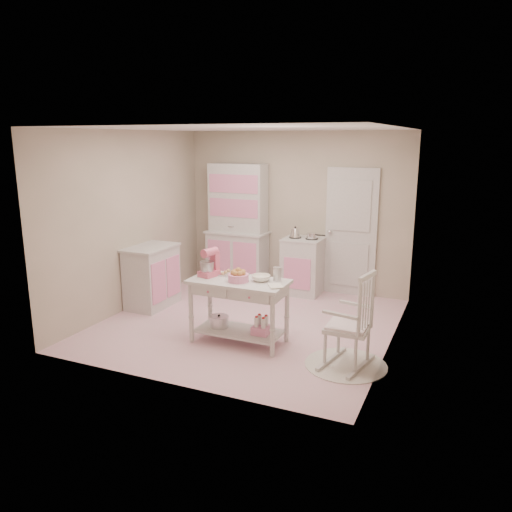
# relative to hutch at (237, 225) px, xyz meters

# --- Properties ---
(room_shell) EXTENTS (3.84, 3.84, 2.62)m
(room_shell) POSITION_rel_hutch_xyz_m (0.96, -1.66, 0.61)
(room_shell) COLOR pink
(room_shell) RESTS_ON ground
(door) EXTENTS (0.82, 0.05, 2.04)m
(door) POSITION_rel_hutch_xyz_m (1.91, 0.21, -0.02)
(door) COLOR silver
(door) RESTS_ON ground
(hutch) EXTENTS (1.06, 0.50, 2.08)m
(hutch) POSITION_rel_hutch_xyz_m (0.00, 0.00, 0.00)
(hutch) COLOR silver
(hutch) RESTS_ON ground
(stove) EXTENTS (0.62, 0.57, 0.92)m
(stove) POSITION_rel_hutch_xyz_m (1.20, -0.05, -0.58)
(stove) COLOR silver
(stove) RESTS_ON ground
(base_cabinet) EXTENTS (0.54, 0.84, 0.92)m
(base_cabinet) POSITION_rel_hutch_xyz_m (-0.67, -1.56, -0.58)
(base_cabinet) COLOR silver
(base_cabinet) RESTS_ON ground
(lace_rug) EXTENTS (0.92, 0.92, 0.01)m
(lace_rug) POSITION_rel_hutch_xyz_m (2.51, -2.41, -1.03)
(lace_rug) COLOR white
(lace_rug) RESTS_ON ground
(rocking_chair) EXTENTS (0.61, 0.80, 1.10)m
(rocking_chair) POSITION_rel_hutch_xyz_m (2.51, -2.41, -0.49)
(rocking_chair) COLOR silver
(rocking_chair) RESTS_ON ground
(work_table) EXTENTS (1.20, 0.60, 0.80)m
(work_table) POSITION_rel_hutch_xyz_m (1.12, -2.29, -0.64)
(work_table) COLOR silver
(work_table) RESTS_ON ground
(stand_mixer) EXTENTS (0.26, 0.32, 0.34)m
(stand_mixer) POSITION_rel_hutch_xyz_m (0.70, -2.27, -0.07)
(stand_mixer) COLOR #DA5C7A
(stand_mixer) RESTS_ON work_table
(cookie_tray) EXTENTS (0.34, 0.24, 0.02)m
(cookie_tray) POSITION_rel_hutch_xyz_m (0.97, -2.11, -0.23)
(cookie_tray) COLOR silver
(cookie_tray) RESTS_ON work_table
(bread_basket) EXTENTS (0.25, 0.25, 0.09)m
(bread_basket) POSITION_rel_hutch_xyz_m (1.14, -2.34, -0.19)
(bread_basket) COLOR pink
(bread_basket) RESTS_ON work_table
(mixing_bowl) EXTENTS (0.23, 0.23, 0.07)m
(mixing_bowl) POSITION_rel_hutch_xyz_m (1.38, -2.21, -0.20)
(mixing_bowl) COLOR white
(mixing_bowl) RESTS_ON work_table
(metal_pitcher) EXTENTS (0.10, 0.10, 0.17)m
(metal_pitcher) POSITION_rel_hutch_xyz_m (1.56, -2.13, -0.16)
(metal_pitcher) COLOR silver
(metal_pitcher) RESTS_ON work_table
(recipe_book) EXTENTS (0.23, 0.25, 0.02)m
(recipe_book) POSITION_rel_hutch_xyz_m (1.57, -2.41, -0.23)
(recipe_book) COLOR white
(recipe_book) RESTS_ON work_table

